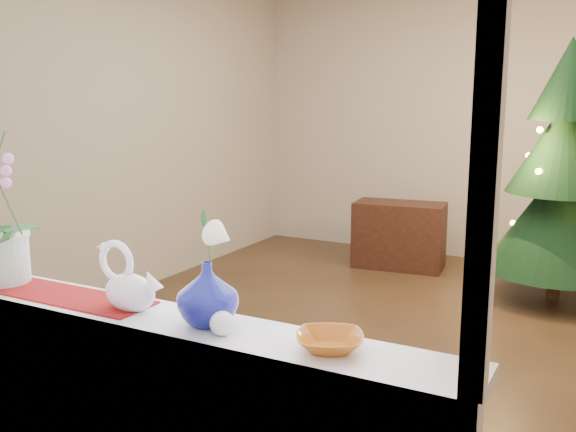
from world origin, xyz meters
name	(u,v)px	position (x,y,z in m)	size (l,w,h in m)	color
ground	(385,339)	(0.00, 0.00, 0.00)	(5.00, 5.00, 0.00)	#352315
wall_back	(476,124)	(0.00, 2.50, 1.35)	(4.50, 0.10, 2.70)	beige
wall_front	(114,189)	(0.00, -2.50, 1.35)	(4.50, 0.10, 2.70)	beige
wall_left	(123,130)	(-2.25, 0.00, 1.35)	(0.10, 5.00, 2.70)	beige
windowsill	(148,319)	(0.00, -2.37, 0.90)	(2.20, 0.26, 0.04)	white
window_frame	(115,71)	(0.00, -2.47, 1.70)	(2.22, 0.06, 1.60)	white
runner	(65,295)	(-0.38, -2.37, 0.92)	(0.70, 0.20, 0.01)	maroon
swan	(129,278)	(-0.07, -2.37, 1.03)	(0.26, 0.12, 0.22)	white
blue_vase	(207,289)	(0.24, -2.36, 1.04)	(0.22, 0.22, 0.23)	#090E62
lily	(206,225)	(0.24, -2.36, 1.24)	(0.13, 0.07, 0.17)	white
paperweight	(222,323)	(0.33, -2.42, 0.96)	(0.08, 0.08, 0.08)	white
amber_dish	(330,343)	(0.66, -2.37, 0.94)	(0.16, 0.16, 0.04)	#A75615
xmas_tree	(563,172)	(0.90, 1.48, 1.03)	(1.13, 1.13, 2.07)	black
side_table	(399,235)	(-0.52, 1.82, 0.31)	(0.84, 0.42, 0.63)	black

